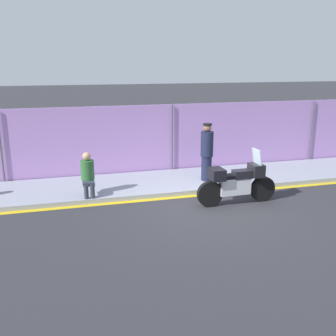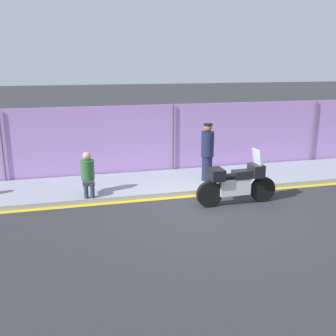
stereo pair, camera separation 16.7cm
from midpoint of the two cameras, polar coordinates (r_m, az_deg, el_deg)
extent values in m
plane|color=#2D2D33|center=(10.58, 5.40, -5.80)|extent=(120.00, 120.00, 0.00)
cube|color=#8E93A3|center=(12.65, 1.69, -1.88)|extent=(40.73, 2.44, 0.13)
cube|color=gold|center=(11.48, 3.60, -4.03)|extent=(40.73, 0.18, 0.01)
cube|color=#AD7FC6|center=(13.60, 0.12, 4.23)|extent=(38.69, 0.08, 2.39)
cylinder|color=#4C4C51|center=(13.17, -23.43, 2.61)|extent=(0.05, 0.05, 2.39)
cylinder|color=#4C4C51|center=(13.50, 0.23, 4.15)|extent=(0.05, 0.05, 2.39)
cylinder|color=#4C4C51|center=(15.85, 19.77, 4.91)|extent=(0.05, 0.05, 2.39)
cylinder|color=black|center=(11.24, 13.15, -2.96)|extent=(0.71, 0.15, 0.71)
cylinder|color=black|center=(10.57, 5.66, -3.77)|extent=(0.71, 0.15, 0.71)
cube|color=silver|center=(10.80, 9.18, -2.60)|extent=(0.87, 0.30, 0.46)
cube|color=black|center=(10.80, 10.31, -0.87)|extent=(0.53, 0.32, 0.22)
cube|color=black|center=(10.68, 8.78, -1.21)|extent=(0.61, 0.29, 0.10)
cube|color=black|center=(10.97, 12.25, -0.29)|extent=(0.33, 0.48, 0.34)
cube|color=silver|center=(10.87, 12.36, 1.64)|extent=(0.11, 0.42, 0.42)
cube|color=black|center=(10.48, 6.61, -0.88)|extent=(0.37, 0.51, 0.30)
cylinder|color=#191E38|center=(12.44, 5.21, -0.03)|extent=(0.32, 0.32, 0.78)
cylinder|color=#191E38|center=(12.26, 5.29, 3.49)|extent=(0.39, 0.39, 0.78)
sphere|color=brown|center=(12.17, 5.35, 5.84)|extent=(0.24, 0.24, 0.24)
cylinder|color=black|center=(12.15, 5.36, 6.32)|extent=(0.28, 0.28, 0.05)
cylinder|color=#2D3342|center=(11.01, -12.20, -3.42)|extent=(0.12, 0.12, 0.39)
cylinder|color=#2D3342|center=(11.02, -11.32, -3.36)|extent=(0.12, 0.12, 0.39)
cube|color=#2D3342|center=(11.14, -11.88, -2.14)|extent=(0.32, 0.39, 0.10)
cylinder|color=#2D6033|center=(11.23, -12.03, -0.28)|extent=(0.38, 0.38, 0.55)
sphere|color=tan|center=(11.14, -12.14, 1.66)|extent=(0.23, 0.23, 0.23)
camera|label=1|loc=(0.08, -90.42, -0.11)|focal=42.00mm
camera|label=2|loc=(0.08, 89.58, 0.11)|focal=42.00mm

